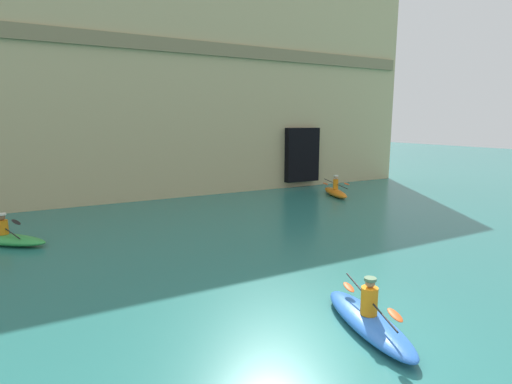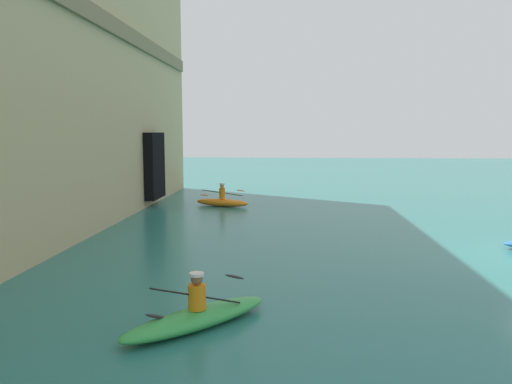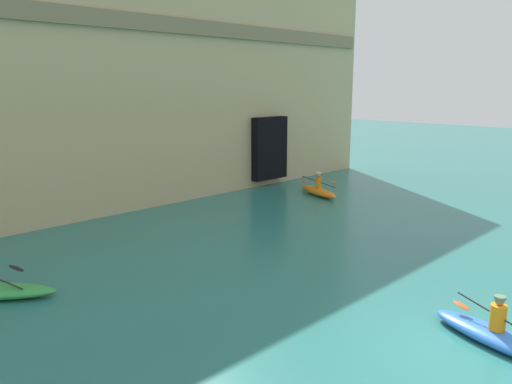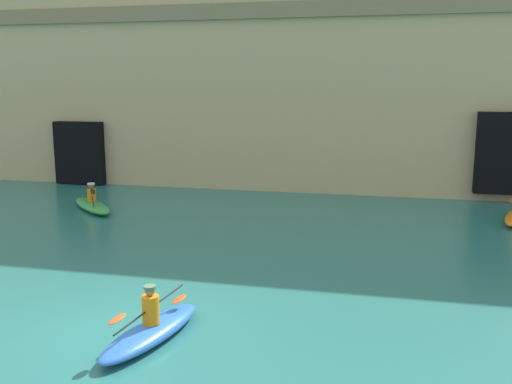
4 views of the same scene
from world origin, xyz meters
name	(u,v)px [view 1 (image 1 of 4)]	position (x,y,z in m)	size (l,w,h in m)	color
ground_plane	(327,335)	(0.00, 0.00, 0.00)	(120.00, 120.00, 0.00)	#28706B
cliff_bluff	(135,65)	(0.40, 18.36, 7.40)	(35.78, 5.80, 14.85)	tan
kayak_blue	(368,320)	(0.88, -0.22, 0.22)	(1.45, 3.13, 1.13)	blue
kayak_orange	(335,192)	(10.00, 11.89, 0.25)	(1.58, 3.05, 1.21)	orange
kayak_green	(4,238)	(-6.13, 10.18, 0.22)	(3.06, 2.96, 1.11)	green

